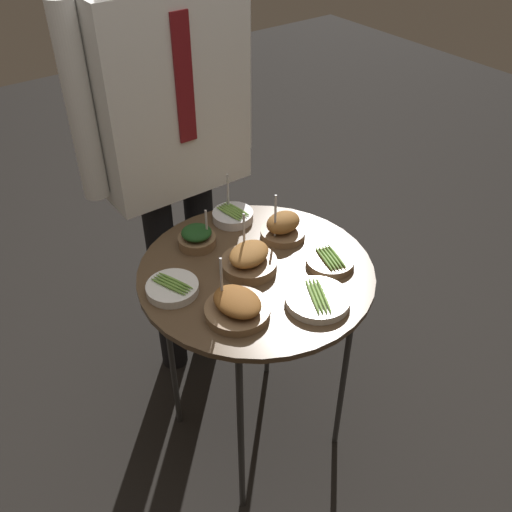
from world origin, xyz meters
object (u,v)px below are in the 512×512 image
at_px(bowl_roast_mid_right, 249,260).
at_px(waiter_figure, 169,117).
at_px(bowl_spinach_center, 197,238).
at_px(bowl_asparagus_front_center, 318,299).
at_px(bowl_roast_back_right, 283,227).
at_px(bowl_asparagus_back_left, 172,288).
at_px(bowl_roast_far_rim, 237,306).
at_px(bowl_asparagus_front_right, 233,215).
at_px(serving_cart, 256,284).
at_px(bowl_asparagus_near_rim, 330,261).

height_order(bowl_roast_mid_right, waiter_figure, waiter_figure).
xyz_separation_m(bowl_spinach_center, bowl_asparagus_front_center, (0.12, -0.41, -0.02)).
relative_size(bowl_roast_mid_right, bowl_roast_back_right, 0.97).
bearing_deg(bowl_asparagus_back_left, bowl_spinach_center, 40.48).
bearing_deg(bowl_roast_far_rim, bowl_asparagus_front_right, 57.12).
bearing_deg(bowl_roast_back_right, serving_cart, -153.00).
distance_m(serving_cart, waiter_figure, 0.59).
height_order(bowl_asparagus_near_rim, bowl_asparagus_back_left, bowl_asparagus_back_left).
xyz_separation_m(bowl_roast_back_right, bowl_spinach_center, (-0.24, 0.12, -0.01)).
distance_m(bowl_roast_mid_right, bowl_asparagus_front_right, 0.26).
bearing_deg(serving_cart, bowl_roast_mid_right, 133.25).
bearing_deg(bowl_roast_back_right, bowl_roast_far_rim, -146.89).
bearing_deg(bowl_asparagus_near_rim, serving_cart, 150.20).
xyz_separation_m(bowl_roast_mid_right, bowl_asparagus_front_right, (0.11, 0.24, -0.02)).
height_order(serving_cart, bowl_roast_far_rim, bowl_roast_far_rim).
height_order(bowl_asparagus_back_left, bowl_spinach_center, bowl_spinach_center).
height_order(bowl_roast_mid_right, bowl_spinach_center, bowl_roast_mid_right).
bearing_deg(bowl_asparagus_front_right, bowl_roast_back_right, -66.51).
distance_m(bowl_asparagus_front_right, bowl_spinach_center, 0.17).
relative_size(bowl_roast_mid_right, bowl_spinach_center, 1.30).
bearing_deg(bowl_asparagus_front_right, bowl_spinach_center, -163.29).
bearing_deg(bowl_asparagus_front_center, bowl_asparagus_near_rim, 36.76).
bearing_deg(bowl_roast_back_right, bowl_asparagus_near_rim, -82.82).
xyz_separation_m(bowl_roast_back_right, bowl_asparagus_back_left, (-0.41, -0.03, -0.02)).
distance_m(serving_cart, bowl_asparagus_front_right, 0.28).
relative_size(bowl_asparagus_near_rim, waiter_figure, 0.08).
height_order(bowl_roast_back_right, waiter_figure, waiter_figure).
xyz_separation_m(bowl_roast_mid_right, bowl_asparagus_near_rim, (0.20, -0.12, -0.02)).
xyz_separation_m(bowl_roast_far_rim, bowl_asparagus_near_rim, (0.34, 0.01, -0.02)).
xyz_separation_m(bowl_roast_back_right, bowl_roast_far_rim, (-0.31, -0.21, -0.01)).
height_order(bowl_asparagus_front_right, bowl_asparagus_front_center, bowl_asparagus_front_right).
distance_m(bowl_roast_mid_right, bowl_spinach_center, 0.20).
xyz_separation_m(bowl_roast_back_right, bowl_asparagus_near_rim, (0.02, -0.19, -0.02)).
distance_m(bowl_asparagus_front_right, bowl_asparagus_front_center, 0.47).
distance_m(serving_cart, bowl_roast_mid_right, 0.09).
bearing_deg(bowl_roast_mid_right, bowl_asparagus_front_right, 65.98).
distance_m(bowl_roast_mid_right, bowl_asparagus_back_left, 0.23).
bearing_deg(bowl_asparagus_front_center, bowl_spinach_center, 106.62).
relative_size(bowl_asparagus_front_right, bowl_roast_far_rim, 0.86).
distance_m(bowl_asparagus_front_right, bowl_roast_far_rim, 0.44).
relative_size(bowl_roast_far_rim, waiter_figure, 0.10).
bearing_deg(bowl_asparagus_front_center, bowl_asparagus_back_left, 137.18).
height_order(bowl_asparagus_front_right, bowl_spinach_center, bowl_asparagus_front_right).
bearing_deg(bowl_asparagus_front_center, bowl_roast_back_right, 68.77).
xyz_separation_m(serving_cart, bowl_roast_back_right, (0.16, 0.08, 0.09)).
height_order(bowl_roast_far_rim, bowl_asparagus_back_left, bowl_roast_far_rim).
relative_size(serving_cart, bowl_spinach_center, 6.14).
bearing_deg(bowl_asparagus_back_left, bowl_asparagus_near_rim, -21.14).
bearing_deg(serving_cart, bowl_roast_far_rim, -141.02).
relative_size(bowl_asparagus_near_rim, bowl_asparagus_front_center, 0.80).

